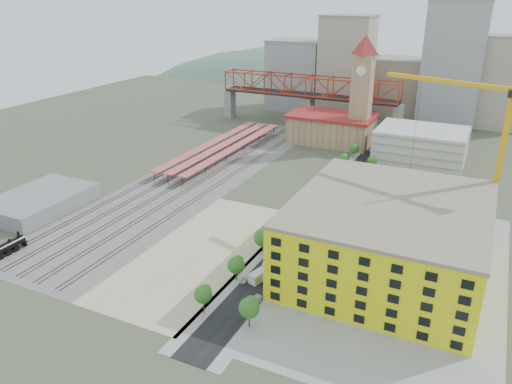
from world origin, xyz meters
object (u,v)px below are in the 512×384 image
at_px(construction_building, 388,237).
at_px(site_trailer_d, 306,225).
at_px(site_trailer_a, 263,273).
at_px(site_trailer_c, 301,230).
at_px(site_trailer_b, 268,267).
at_px(tower_crane, 492,135).
at_px(car_0, 246,279).
at_px(clock_tower, 363,82).

xyz_separation_m(construction_building, site_trailer_d, (-26.00, 13.00, -8.17)).
distance_m(site_trailer_a, site_trailer_c, 25.46).
distance_m(construction_building, site_trailer_b, 30.27).
relative_size(tower_crane, site_trailer_a, 5.54).
bearing_deg(site_trailer_c, construction_building, -36.88).
bearing_deg(tower_crane, site_trailer_a, -136.52).
xyz_separation_m(site_trailer_b, site_trailer_d, (0.00, 26.27, -0.14)).
relative_size(construction_building, car_0, 13.23).
bearing_deg(tower_crane, clock_tower, 125.45).
distance_m(tower_crane, site_trailer_c, 56.09).
bearing_deg(car_0, site_trailer_c, 91.31).
relative_size(clock_tower, site_trailer_c, 5.40).
xyz_separation_m(site_trailer_c, car_0, (-3.00, -29.03, -0.67)).
height_order(construction_building, tower_crane, tower_crane).
height_order(site_trailer_b, car_0, site_trailer_b).
bearing_deg(site_trailer_a, tower_crane, 57.93).
height_order(clock_tower, car_0, clock_tower).
height_order(tower_crane, site_trailer_c, tower_crane).
distance_m(construction_building, site_trailer_a, 31.73).
bearing_deg(clock_tower, site_trailer_b, -85.96).
bearing_deg(construction_building, site_trailer_c, 160.50).
height_order(clock_tower, site_trailer_d, clock_tower).
bearing_deg(car_0, construction_building, 41.56).
bearing_deg(construction_building, car_0, -145.64).
bearing_deg(car_0, tower_crane, 51.14).
bearing_deg(site_trailer_d, car_0, -80.32).
relative_size(site_trailer_a, site_trailer_b, 0.89).
height_order(site_trailer_b, site_trailer_d, site_trailer_b).
xyz_separation_m(construction_building, car_0, (-29.00, -19.82, -8.76)).
xyz_separation_m(site_trailer_a, site_trailer_c, (0.00, 25.46, 0.08)).
bearing_deg(site_trailer_b, clock_tower, 79.00).
distance_m(construction_building, site_trailer_d, 30.19).
height_order(tower_crane, site_trailer_a, tower_crane).
bearing_deg(clock_tower, construction_building, -71.22).
bearing_deg(site_trailer_b, site_trailer_c, 74.96).
relative_size(clock_tower, tower_crane, 1.04).
distance_m(clock_tower, site_trailer_c, 95.16).
relative_size(tower_crane, site_trailer_c, 5.18).
relative_size(construction_building, site_trailer_b, 4.99).
xyz_separation_m(construction_building, site_trailer_a, (-26.00, -16.25, -8.18)).
relative_size(site_trailer_d, car_0, 2.38).
relative_size(clock_tower, car_0, 13.60).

